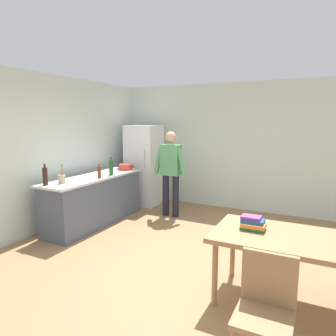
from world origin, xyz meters
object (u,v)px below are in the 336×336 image
(person, at_px, (171,168))
(book_stack, at_px, (253,223))
(chair, at_px, (266,305))
(bottle_wine_dark, at_px, (45,176))
(bottle_wine_green, at_px, (111,167))
(cooking_pot, at_px, (126,167))
(refrigerator, at_px, (144,165))
(dining_table, at_px, (282,242))
(utensil_jar, at_px, (62,179))
(bottle_beer_brown, at_px, (99,172))

(person, height_order, book_stack, person)
(chair, relative_size, bottle_wine_dark, 2.68)
(chair, xyz_separation_m, bottle_wine_green, (-3.18, 2.30, 0.51))
(person, bearing_deg, cooking_pot, -169.79)
(bottle_wine_dark, bearing_deg, cooking_pot, 81.85)
(cooking_pot, bearing_deg, refrigerator, 89.67)
(person, relative_size, dining_table, 1.21)
(bottle_wine_dark, bearing_deg, person, 58.71)
(bottle_wine_green, bearing_deg, chair, -35.84)
(cooking_pot, height_order, utensil_jar, utensil_jar)
(person, bearing_deg, chair, -52.97)
(bottle_wine_dark, xyz_separation_m, bottle_beer_brown, (0.39, 0.84, -0.04))
(chair, height_order, bottle_wine_green, bottle_wine_green)
(dining_table, bearing_deg, book_stack, 174.31)
(person, relative_size, bottle_wine_green, 5.00)
(chair, bearing_deg, refrigerator, 136.98)
(refrigerator, distance_m, bottle_beer_brown, 1.72)
(dining_table, relative_size, book_stack, 5.35)
(cooking_pot, bearing_deg, utensil_jar, -94.67)
(dining_table, height_order, bottle_beer_brown, bottle_beer_brown)
(person, bearing_deg, bottle_wine_dark, -121.29)
(refrigerator, bearing_deg, chair, -48.03)
(cooking_pot, bearing_deg, dining_table, -30.86)
(chair, xyz_separation_m, cooking_pot, (-3.30, 2.94, 0.43))
(dining_table, xyz_separation_m, cooking_pot, (-3.30, 1.97, 0.29))
(person, distance_m, utensil_jar, 2.09)
(chair, bearing_deg, bottle_wine_dark, 167.65)
(person, xyz_separation_m, dining_table, (2.35, -2.15, -0.31))
(chair, distance_m, cooking_pot, 4.45)
(refrigerator, bearing_deg, person, -30.23)
(book_stack, bearing_deg, person, 133.94)
(bottle_beer_brown, bearing_deg, cooking_pot, 97.11)
(utensil_jar, height_order, bottle_beer_brown, utensil_jar)
(bottle_wine_dark, relative_size, bottle_beer_brown, 1.31)
(book_stack, bearing_deg, bottle_wine_dark, 177.98)
(chair, relative_size, utensil_jar, 2.84)
(utensil_jar, bearing_deg, book_stack, -6.02)
(dining_table, distance_m, bottle_beer_brown, 3.35)
(bottle_wine_green, bearing_deg, bottle_beer_brown, -89.32)
(cooking_pot, bearing_deg, person, 10.21)
(utensil_jar, bearing_deg, chair, -21.14)
(utensil_jar, xyz_separation_m, bottle_wine_dark, (-0.13, -0.21, 0.07))
(person, bearing_deg, bottle_wine_green, -135.71)
(bottle_wine_green, xyz_separation_m, bottle_beer_brown, (0.00, -0.35, -0.04))
(refrigerator, bearing_deg, book_stack, -41.77)
(refrigerator, height_order, person, refrigerator)
(refrigerator, xyz_separation_m, dining_table, (3.30, -2.70, -0.23))
(bottle_beer_brown, bearing_deg, dining_table, -17.22)
(utensil_jar, relative_size, bottle_wine_green, 0.94)
(utensil_jar, relative_size, book_stack, 1.22)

